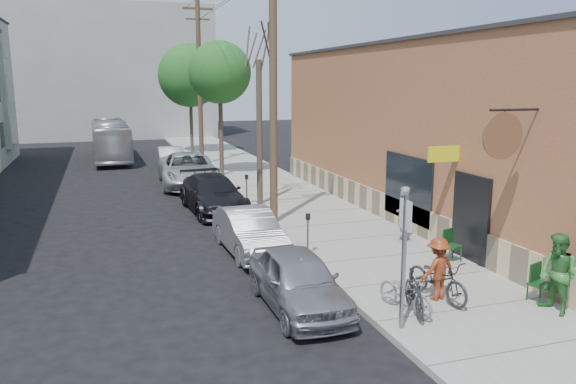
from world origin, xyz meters
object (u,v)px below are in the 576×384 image
object	(u,v)px
cyclist	(438,269)
car_1	(249,232)
tree_bare	(259,133)
car_2	(213,194)
car_0	(298,280)
tree_leafy_far	(190,75)
patio_chair_a	(452,246)
car_4	(171,159)
tree_leafy_mid	(220,73)
parked_bike_a	(414,293)
car_3	(188,170)
bus	(111,140)
patron_green	(558,274)
parking_meter_near	(308,227)
patron_grey	(403,214)
utility_pole_near	(272,74)
parked_bike_b	(406,293)
patio_chair_b	(541,284)
sign_post	(404,250)
parking_meter_far	(247,184)

from	to	relation	value
cyclist	car_1	size ratio (longest dim) A/B	0.37
tree_bare	car_2	xyz separation A→B (m)	(-2.00, -0.17, -2.35)
car_0	car_1	world-z (taller)	car_0
tree_leafy_far	patio_chair_a	world-z (taller)	tree_leafy_far
tree_leafy_far	car_4	size ratio (longest dim) A/B	1.86
tree_leafy_mid	parked_bike_a	xyz separation A→B (m)	(0.19, -19.74, -5.00)
cyclist	car_1	xyz separation A→B (m)	(-3.13, 5.35, -0.22)
car_0	car_3	distance (m)	16.33
car_1	car_2	distance (m)	5.87
car_0	bus	world-z (taller)	bus
tree_leafy_mid	cyclist	distance (m)	19.80
cyclist	patio_chair_a	bearing A→B (deg)	-141.25
tree_leafy_mid	car_0	xyz separation A→B (m)	(-2.00, -18.35, -4.94)
patron_green	car_3	distance (m)	19.40
tree_bare	patron_green	size ratio (longest dim) A/B	3.27
parking_meter_near	car_2	size ratio (longest dim) A/B	0.25
patron_grey	parked_bike_a	bearing A→B (deg)	-3.24
car_0	tree_leafy_far	bearing A→B (deg)	86.04
patron_grey	parked_bike_a	size ratio (longest dim) A/B	1.14
utility_pole_near	patio_chair_a	xyz separation A→B (m)	(3.54, -5.87, -4.82)
parked_bike_a	bus	bearing A→B (deg)	117.85
tree_leafy_far	bus	bearing A→B (deg)	-166.68
parked_bike_b	car_2	world-z (taller)	car_2
parking_meter_near	patio_chair_b	distance (m)	6.35
sign_post	bus	size ratio (longest dim) A/B	0.29
cyclist	parked_bike_b	distance (m)	1.17
patio_chair_b	parked_bike_a	distance (m)	3.10
tree_leafy_far	patron_grey	bearing A→B (deg)	-83.69
parking_meter_far	patron_grey	distance (m)	7.67
bus	parking_meter_far	bearing A→B (deg)	-74.60
sign_post	cyclist	world-z (taller)	sign_post
tree_bare	cyclist	bearing A→B (deg)	-84.35
parked_bike_a	parked_bike_b	bearing A→B (deg)	148.59
tree_leafy_mid	sign_post	bearing A→B (deg)	-91.27
patron_grey	bus	size ratio (longest dim) A/B	0.19
tree_bare	tree_leafy_far	world-z (taller)	tree_leafy_far
car_0	patron_grey	bearing A→B (deg)	37.62
bus	car_2	bearing A→B (deg)	-79.35
car_2	tree_bare	bearing A→B (deg)	1.54
car_4	car_3	bearing A→B (deg)	-85.60
car_0	bus	distance (m)	27.81
patron_grey	bus	distance (m)	25.32
patron_grey	car_0	xyz separation A→B (m)	(-4.79, -3.69, -0.36)
patio_chair_b	car_1	distance (m)	8.18
parking_meter_far	tree_bare	bearing A→B (deg)	-5.64
car_0	car_4	xyz separation A→B (m)	(-0.32, 21.85, 0.00)
patron_grey	patio_chair_a	bearing A→B (deg)	32.72
parking_meter_near	parked_bike_b	bearing A→B (deg)	-82.28
tree_leafy_mid	patron_green	xyz separation A→B (m)	(3.14, -20.70, -4.57)
parking_meter_near	patron_grey	world-z (taller)	patron_grey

